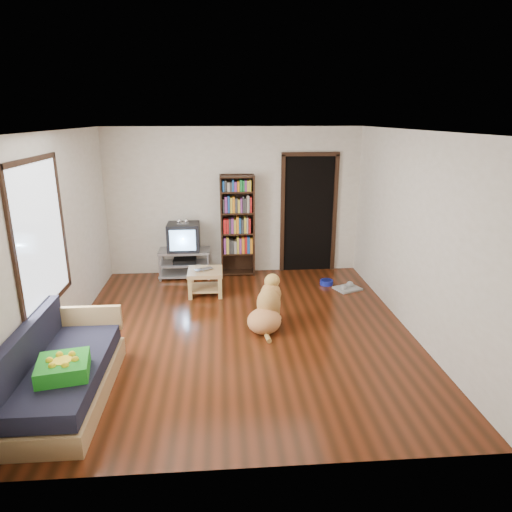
{
  "coord_description": "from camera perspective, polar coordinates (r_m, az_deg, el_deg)",
  "views": [
    {
      "loc": [
        -0.23,
        -5.56,
        2.76
      ],
      "look_at": [
        0.24,
        0.49,
        0.9
      ],
      "focal_mm": 32.0,
      "sensor_mm": 36.0,
      "label": 1
    }
  ],
  "objects": [
    {
      "name": "wall_back",
      "position": [
        8.19,
        -2.76,
        6.77
      ],
      "size": [
        4.5,
        0.0,
        4.5
      ],
      "primitive_type": "plane",
      "rotation": [
        1.57,
        0.0,
        0.0
      ],
      "color": "silver",
      "rests_on": "ground"
    },
    {
      "name": "green_cushion",
      "position": [
        4.78,
        -22.95,
        -12.73
      ],
      "size": [
        0.54,
        0.54,
        0.15
      ],
      "primitive_type": "cube",
      "rotation": [
        0.0,
        0.0,
        0.2
      ],
      "color": "#279A1C",
      "rests_on": "sofa"
    },
    {
      "name": "window",
      "position": [
        5.59,
        -25.33,
        2.34
      ],
      "size": [
        0.03,
        1.46,
        1.7
      ],
      "color": "white",
      "rests_on": "wall_left"
    },
    {
      "name": "wall_right",
      "position": [
        6.26,
        19.08,
        2.61
      ],
      "size": [
        0.0,
        5.0,
        5.0
      ],
      "primitive_type": "plane",
      "rotation": [
        1.57,
        0.0,
        -1.57
      ],
      "color": "silver",
      "rests_on": "ground"
    },
    {
      "name": "coffee_table",
      "position": [
        7.39,
        -6.36,
        -2.66
      ],
      "size": [
        0.55,
        0.55,
        0.4
      ],
      "color": "tan",
      "rests_on": "ground"
    },
    {
      "name": "grey_rag",
      "position": [
        7.77,
        11.36,
        -4.0
      ],
      "size": [
        0.49,
        0.45,
        0.03
      ],
      "primitive_type": "cube",
      "rotation": [
        0.0,
        0.0,
        0.4
      ],
      "color": "gray",
      "rests_on": "ground"
    },
    {
      "name": "wall_left",
      "position": [
        6.09,
        -23.65,
        1.72
      ],
      "size": [
        0.0,
        5.0,
        5.0
      ],
      "primitive_type": "plane",
      "rotation": [
        1.57,
        0.0,
        1.57
      ],
      "color": "silver",
      "rests_on": "ground"
    },
    {
      "name": "laptop",
      "position": [
        7.32,
        -6.4,
        -1.77
      ],
      "size": [
        0.35,
        0.31,
        0.02
      ],
      "primitive_type": "imported",
      "rotation": [
        0.0,
        0.0,
        0.5
      ],
      "color": "#B4B3B8",
      "rests_on": "coffee_table"
    },
    {
      "name": "crt_tv",
      "position": [
        8.11,
        -9.02,
        2.45
      ],
      "size": [
        0.55,
        0.52,
        0.58
      ],
      "color": "black",
      "rests_on": "tv_stand"
    },
    {
      "name": "ceiling",
      "position": [
        5.56,
        -2.13,
        15.38
      ],
      "size": [
        5.0,
        5.0,
        0.0
      ],
      "primitive_type": "plane",
      "rotation": [
        3.14,
        0.0,
        0.0
      ],
      "color": "white",
      "rests_on": "ground"
    },
    {
      "name": "ground",
      "position": [
        6.21,
        -1.86,
        -9.35
      ],
      "size": [
        5.0,
        5.0,
        0.0
      ],
      "primitive_type": "plane",
      "color": "#52200E",
      "rests_on": "ground"
    },
    {
      "name": "bookshelf",
      "position": [
        8.1,
        -2.34,
        4.5
      ],
      "size": [
        0.6,
        0.3,
        1.8
      ],
      "color": "black",
      "rests_on": "ground"
    },
    {
      "name": "sofa",
      "position": [
        5.14,
        -23.11,
        -13.58
      ],
      "size": [
        0.8,
        1.8,
        0.8
      ],
      "color": "tan",
      "rests_on": "ground"
    },
    {
      "name": "dog",
      "position": [
        6.22,
        1.44,
        -6.6
      ],
      "size": [
        0.62,
        0.87,
        0.73
      ],
      "color": "tan",
      "rests_on": "ground"
    },
    {
      "name": "dog_bowl",
      "position": [
        7.91,
        8.79,
        -3.27
      ],
      "size": [
        0.22,
        0.22,
        0.08
      ],
      "primitive_type": "cylinder",
      "color": "#16219C",
      "rests_on": "ground"
    },
    {
      "name": "doorway",
      "position": [
        8.36,
        6.6,
        5.62
      ],
      "size": [
        1.03,
        0.05,
        2.19
      ],
      "color": "black",
      "rests_on": "wall_back"
    },
    {
      "name": "tv_stand",
      "position": [
        8.22,
        -8.88,
        -0.78
      ],
      "size": [
        0.9,
        0.45,
        0.5
      ],
      "color": "#99999E",
      "rests_on": "ground"
    },
    {
      "name": "wall_front",
      "position": [
        3.4,
        -0.11,
        -8.44
      ],
      "size": [
        4.5,
        0.0,
        4.5
      ],
      "primitive_type": "plane",
      "rotation": [
        -1.57,
        0.0,
        0.0
      ],
      "color": "silver",
      "rests_on": "ground"
    }
  ]
}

